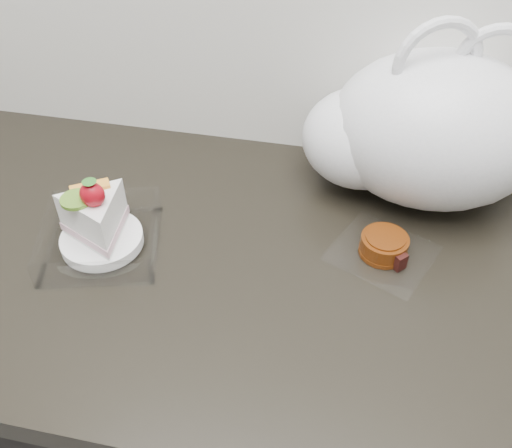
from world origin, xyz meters
TOP-DOWN VIEW (x-y plane):
  - counter at (0.00, 1.69)m, footprint 2.04×0.64m
  - cake_tray at (-0.24, 1.67)m, footprint 0.21×0.21m
  - mooncake_wrap at (0.18, 1.74)m, footprint 0.18×0.18m
  - plastic_bag at (0.22, 1.90)m, footprint 0.42×0.33m

SIDE VIEW (x-z plane):
  - counter at x=0.00m, z-range 0.00..0.90m
  - mooncake_wrap at x=0.18m, z-range 0.90..0.93m
  - cake_tray at x=-0.24m, z-range 0.87..1.00m
  - plastic_bag at x=0.22m, z-range 0.87..1.18m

